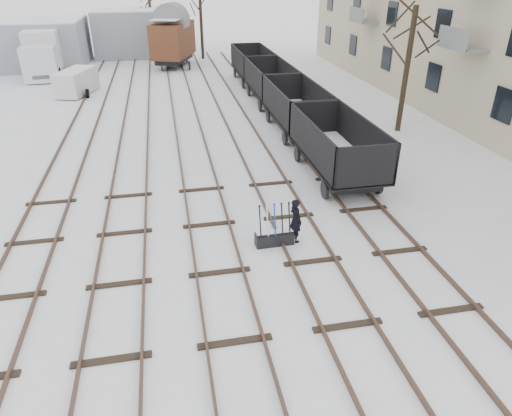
{
  "coord_description": "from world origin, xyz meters",
  "views": [
    {
      "loc": [
        -1.16,
        -11.46,
        8.4
      ],
      "look_at": [
        1.5,
        1.76,
        1.2
      ],
      "focal_mm": 32.0,
      "sensor_mm": 36.0,
      "label": 1
    }
  ],
  "objects_px": {
    "freight_wagon_a": "(336,156)",
    "panel_van": "(77,82)",
    "worker": "(296,220)",
    "lorry": "(44,52)",
    "box_van_wagon": "(173,39)",
    "ground_frame": "(274,237)"
  },
  "relations": [
    {
      "from": "freight_wagon_a",
      "to": "ground_frame",
      "type": "bearing_deg",
      "value": -128.42
    },
    {
      "from": "box_van_wagon",
      "to": "lorry",
      "type": "bearing_deg",
      "value": -152.72
    },
    {
      "from": "box_van_wagon",
      "to": "ground_frame",
      "type": "bearing_deg",
      "value": -66.89
    },
    {
      "from": "worker",
      "to": "box_van_wagon",
      "type": "xyz_separation_m",
      "value": [
        -2.72,
        31.74,
        1.7
      ]
    },
    {
      "from": "panel_van",
      "to": "worker",
      "type": "bearing_deg",
      "value": -48.36
    },
    {
      "from": "worker",
      "to": "panel_van",
      "type": "xyz_separation_m",
      "value": [
        -10.14,
        22.69,
        0.12
      ]
    },
    {
      "from": "ground_frame",
      "to": "panel_van",
      "type": "relative_size",
      "value": 0.35
    },
    {
      "from": "ground_frame",
      "to": "box_van_wagon",
      "type": "height_order",
      "value": "box_van_wagon"
    },
    {
      "from": "lorry",
      "to": "worker",
      "type": "bearing_deg",
      "value": -69.33
    },
    {
      "from": "ground_frame",
      "to": "box_van_wagon",
      "type": "bearing_deg",
      "value": 91.72
    },
    {
      "from": "worker",
      "to": "freight_wagon_a",
      "type": "relative_size",
      "value": 0.25
    },
    {
      "from": "lorry",
      "to": "panel_van",
      "type": "bearing_deg",
      "value": -68.84
    },
    {
      "from": "ground_frame",
      "to": "panel_van",
      "type": "height_order",
      "value": "panel_van"
    },
    {
      "from": "freight_wagon_a",
      "to": "panel_van",
      "type": "height_order",
      "value": "freight_wagon_a"
    },
    {
      "from": "worker",
      "to": "box_van_wagon",
      "type": "relative_size",
      "value": 0.25
    },
    {
      "from": "box_van_wagon",
      "to": "panel_van",
      "type": "bearing_deg",
      "value": -109.8
    },
    {
      "from": "box_van_wagon",
      "to": "panel_van",
      "type": "xyz_separation_m",
      "value": [
        -7.42,
        -9.04,
        -1.58
      ]
    },
    {
      "from": "freight_wagon_a",
      "to": "lorry",
      "type": "distance_m",
      "value": 30.46
    },
    {
      "from": "worker",
      "to": "lorry",
      "type": "relative_size",
      "value": 0.19
    },
    {
      "from": "lorry",
      "to": "panel_van",
      "type": "height_order",
      "value": "lorry"
    },
    {
      "from": "freight_wagon_a",
      "to": "box_van_wagon",
      "type": "relative_size",
      "value": 1.01
    },
    {
      "from": "ground_frame",
      "to": "box_van_wagon",
      "type": "distance_m",
      "value": 31.97
    }
  ]
}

